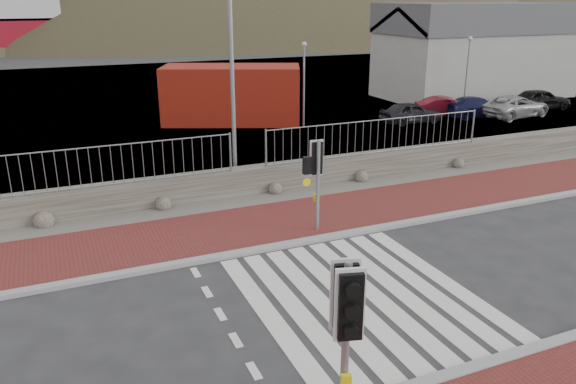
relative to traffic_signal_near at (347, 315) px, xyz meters
name	(u,v)px	position (x,y,z in m)	size (l,w,h in m)	color
ground	(361,296)	(2.34, 3.46, -2.06)	(220.00, 220.00, 0.00)	#28282B
sidewalk_far	(281,222)	(2.34, 7.96, -2.02)	(40.00, 3.00, 0.08)	maroon
kerb_near	(451,376)	(2.34, 0.46, -2.01)	(40.00, 0.25, 0.12)	gray
kerb_far	(303,242)	(2.34, 6.46, -2.01)	(40.00, 0.25, 0.12)	gray
zebra_crossing	(361,296)	(2.34, 3.46, -2.05)	(4.62, 5.60, 0.01)	silver
gravel_strip	(256,201)	(2.34, 9.96, -2.03)	(40.00, 1.50, 0.06)	#59544C
stone_wall	(248,181)	(2.34, 10.76, -1.61)	(40.00, 0.60, 0.90)	#49453C
railing	(248,141)	(2.34, 10.61, -0.24)	(18.07, 0.07, 1.22)	gray
quay	(142,97)	(2.34, 31.36, -2.06)	(120.00, 40.00, 0.50)	#4C4C4F
water	(92,52)	(2.34, 66.36, -2.06)	(220.00, 50.00, 0.05)	#3F4C54
harbor_building	(476,50)	(22.34, 23.36, 0.87)	(12.20, 6.20, 5.80)	#9E9E99
hills_backdrop	(134,173)	(9.09, 91.36, -25.11)	(254.00, 90.00, 100.00)	#363821
traffic_signal_near	(347,315)	(0.00, 0.00, 0.00)	(0.46, 0.35, 2.86)	gray
traffic_signal_far	(317,167)	(3.00, 7.00, -0.18)	(0.62, 0.24, 2.60)	gray
streetlight	(235,51)	(2.33, 11.57, 2.47)	(1.71, 0.28, 8.05)	gray
shipping_container	(232,94)	(5.39, 21.74, -0.63)	(6.87, 2.86, 2.86)	maroon
car_a	(411,113)	(13.69, 17.86, -1.51)	(1.29, 3.22, 1.10)	black
car_b	(447,107)	(16.39, 18.38, -1.52)	(1.15, 3.30, 1.09)	#5E0D19
car_c	(477,107)	(17.83, 17.71, -1.51)	(1.54, 3.78, 1.10)	#121539
car_d	(514,106)	(19.73, 16.95, -1.48)	(1.93, 4.19, 1.16)	#9B9B9B
car_e	(541,99)	(22.78, 18.06, -1.47)	(1.39, 3.46, 1.18)	black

